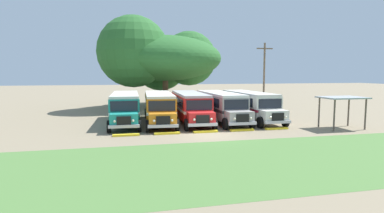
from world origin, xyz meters
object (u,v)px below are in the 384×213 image
object	(u,v)px
parked_bus_slot_2	(190,106)
broad_shade_tree	(160,58)
parked_bus_slot_4	(250,104)
parked_bus_slot_3	(221,105)
utility_pole	(264,78)
waiting_shelter	(342,100)
parked_bus_slot_1	(159,106)
parked_bus_slot_0	(125,106)

from	to	relation	value
parked_bus_slot_2	broad_shade_tree	bearing A→B (deg)	-172.93
parked_bus_slot_4	broad_shade_tree	bearing A→B (deg)	-153.56
parked_bus_slot_3	utility_pole	world-z (taller)	utility_pole
parked_bus_slot_4	parked_bus_slot_2	bearing A→B (deg)	-91.88
parked_bus_slot_3	utility_pole	bearing A→B (deg)	104.69
utility_pole	waiting_shelter	bearing A→B (deg)	-66.43
parked_bus_slot_3	parked_bus_slot_4	distance (m)	3.12
broad_shade_tree	utility_pole	bearing A→B (deg)	-53.76
parked_bus_slot_1	waiting_shelter	size ratio (longest dim) A/B	3.04
parked_bus_slot_2	parked_bus_slot_4	distance (m)	6.18
waiting_shelter	parked_bus_slot_0	bearing A→B (deg)	157.99
broad_shade_tree	parked_bus_slot_2	bearing A→B (deg)	-85.68
parked_bus_slot_2	waiting_shelter	world-z (taller)	parked_bus_slot_2
parked_bus_slot_2	parked_bus_slot_0	bearing A→B (deg)	-92.76
parked_bus_slot_0	parked_bus_slot_2	distance (m)	6.24
parked_bus_slot_1	parked_bus_slot_3	distance (m)	6.11
parked_bus_slot_0	utility_pole	bearing A→B (deg)	94.71
parked_bus_slot_2	waiting_shelter	distance (m)	13.58
utility_pole	waiting_shelter	distance (m)	8.80
utility_pole	waiting_shelter	size ratio (longest dim) A/B	2.20
parked_bus_slot_1	parked_bus_slot_3	xyz separation A→B (m)	(6.11, -0.22, 0.00)
parked_bus_slot_3	waiting_shelter	size ratio (longest dim) A/B	3.01
parked_bus_slot_3	parked_bus_slot_4	world-z (taller)	same
parked_bus_slot_1	parked_bus_slot_4	size ratio (longest dim) A/B	1.01
parked_bus_slot_1	waiting_shelter	xyz separation A→B (m)	(14.84, -6.74, 0.87)
parked_bus_slot_0	parked_bus_slot_1	world-z (taller)	same
waiting_shelter	parked_bus_slot_1	bearing A→B (deg)	155.59
broad_shade_tree	utility_pole	distance (m)	16.12
parked_bus_slot_0	waiting_shelter	size ratio (longest dim) A/B	3.02
parked_bus_slot_0	waiting_shelter	world-z (taller)	parked_bus_slot_0
parked_bus_slot_1	utility_pole	bearing A→B (deg)	99.87
utility_pole	broad_shade_tree	bearing A→B (deg)	126.24
parked_bus_slot_3	broad_shade_tree	distance (m)	15.71
waiting_shelter	parked_bus_slot_4	bearing A→B (deg)	130.64
parked_bus_slot_1	waiting_shelter	world-z (taller)	parked_bus_slot_1
broad_shade_tree	waiting_shelter	size ratio (longest dim) A/B	4.63
parked_bus_slot_3	waiting_shelter	world-z (taller)	parked_bus_slot_3
parked_bus_slot_1	parked_bus_slot_3	bearing A→B (deg)	91.97
parked_bus_slot_0	parked_bus_slot_2	xyz separation A→B (m)	(6.21, -0.60, 0.00)
parked_bus_slot_1	broad_shade_tree	size ratio (longest dim) A/B	0.66
parked_bus_slot_2	parked_bus_slot_1	bearing A→B (deg)	-88.33
parked_bus_slot_0	utility_pole	size ratio (longest dim) A/B	1.37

